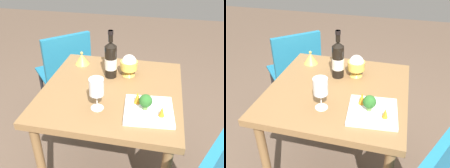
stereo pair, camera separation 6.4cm
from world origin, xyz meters
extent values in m
cube|color=olive|center=(0.00, 0.00, 0.72)|extent=(0.81, 0.81, 0.04)
cylinder|color=olive|center=(-0.35, -0.35, 0.35)|extent=(0.05, 0.05, 0.70)
cylinder|color=olive|center=(0.35, -0.35, 0.35)|extent=(0.05, 0.05, 0.70)
cylinder|color=olive|center=(0.35, 0.35, 0.35)|extent=(0.05, 0.05, 0.70)
cube|color=teal|center=(0.59, -0.63, 0.44)|extent=(0.56, 0.56, 0.02)
cube|color=teal|center=(0.47, -0.49, 0.65)|extent=(0.32, 0.30, 0.40)
cylinder|color=black|center=(0.83, -0.64, 0.21)|extent=(0.03, 0.03, 0.43)
cylinder|color=black|center=(0.58, -0.87, 0.21)|extent=(0.03, 0.03, 0.43)
cylinder|color=black|center=(0.60, -0.39, 0.21)|extent=(0.03, 0.03, 0.43)
cylinder|color=black|center=(0.35, -0.61, 0.21)|extent=(0.03, 0.03, 0.43)
cylinder|color=black|center=(0.04, -0.14, 0.84)|extent=(0.08, 0.08, 0.21)
cone|color=black|center=(0.04, -0.14, 0.96)|extent=(0.08, 0.08, 0.03)
cylinder|color=black|center=(0.04, -0.14, 1.01)|extent=(0.03, 0.03, 0.07)
cylinder|color=black|center=(0.04, -0.14, 1.03)|extent=(0.03, 0.03, 0.02)
cylinder|color=silver|center=(0.04, -0.14, 0.83)|extent=(0.08, 0.08, 0.07)
cylinder|color=white|center=(0.04, 0.21, 0.74)|extent=(0.07, 0.07, 0.00)
cylinder|color=white|center=(0.04, 0.21, 0.79)|extent=(0.01, 0.01, 0.08)
cylinder|color=white|center=(0.04, 0.21, 0.87)|extent=(0.08, 0.08, 0.09)
cone|color=gold|center=(-0.07, -0.18, 0.76)|extent=(0.08, 0.08, 0.04)
cylinder|color=gold|center=(-0.07, -0.18, 0.81)|extent=(0.11, 0.11, 0.05)
sphere|color=white|center=(-0.07, -0.18, 0.84)|extent=(0.09, 0.09, 0.09)
cone|color=gold|center=(0.27, -0.27, 0.78)|extent=(0.10, 0.10, 0.07)
sphere|color=gold|center=(0.27, -0.27, 0.82)|extent=(0.02, 0.02, 0.02)
cube|color=white|center=(-0.23, 0.18, 0.75)|extent=(0.27, 0.27, 0.02)
cylinder|color=#729E4C|center=(-0.21, 0.18, 0.77)|extent=(0.03, 0.03, 0.03)
sphere|color=#2D6B28|center=(-0.21, 0.18, 0.81)|extent=(0.07, 0.07, 0.07)
cone|color=orange|center=(-0.30, 0.22, 0.78)|extent=(0.03, 0.03, 0.05)
cone|color=orange|center=(-0.17, 0.14, 0.79)|extent=(0.04, 0.04, 0.07)
camera|label=1|loc=(-0.25, 1.20, 1.53)|focal=39.33mm
camera|label=2|loc=(-0.31, 1.19, 1.53)|focal=39.33mm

